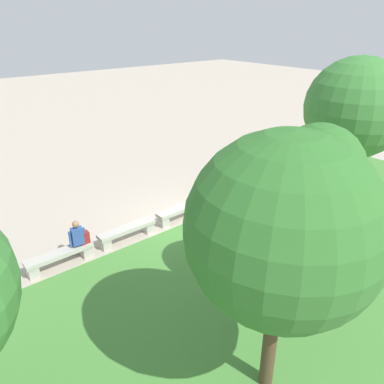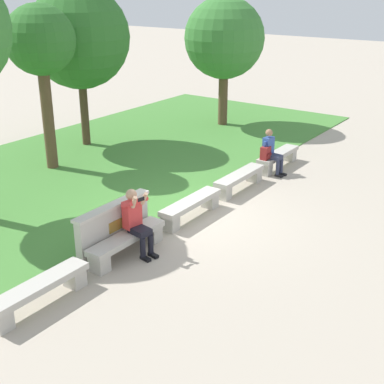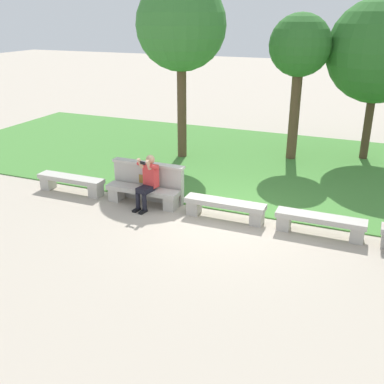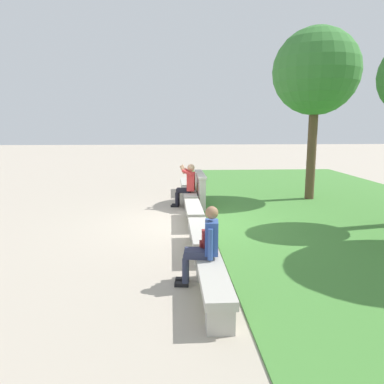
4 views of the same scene
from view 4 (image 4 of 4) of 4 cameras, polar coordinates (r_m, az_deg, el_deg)
name	(u,v)px [view 4 (image 4 of 4)]	position (r m, az deg, el deg)	size (l,w,h in m)	color
ground_plane	(194,223)	(9.63, 0.25, -4.74)	(80.00, 80.00, 0.00)	#B2A593
grass_strip	(359,220)	(10.82, 24.14, -3.90)	(22.60, 8.00, 0.03)	#478438
bench_main	(186,185)	(13.82, -0.88, 1.08)	(1.91, 0.40, 0.45)	#B7B2A8
bench_near	(189,196)	(11.68, -0.42, -0.59)	(1.91, 0.40, 0.45)	#B7B2A8
bench_mid	(194,212)	(9.56, 0.25, -3.01)	(1.91, 0.40, 0.45)	#B7B2A8
bench_far	(200,236)	(7.47, 1.30, -6.79)	(1.91, 0.40, 0.45)	#B7B2A8
bench_end	(213,281)	(5.43, 3.19, -13.44)	(1.91, 0.40, 0.45)	#B7B2A8
backrest_wall_with_plaque	(200,189)	(11.67, 1.25, 0.47)	(1.96, 0.24, 1.01)	#B7B2A8
person_photographer	(187,183)	(11.40, -0.75, 1.37)	(0.52, 0.76, 1.32)	black
person_distant	(205,243)	(5.84, 1.93, -7.83)	(0.48, 0.70, 1.26)	black
backpack	(208,242)	(6.03, 2.46, -7.69)	(0.28, 0.24, 0.43)	maroon
tree_right_background	(316,73)	(13.16, 18.37, 16.90)	(2.76, 2.76, 5.55)	brown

